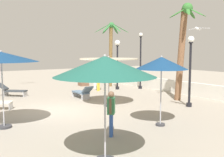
% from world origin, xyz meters
% --- Properties ---
extents(ground_plane, '(56.00, 56.00, 0.00)m').
position_xyz_m(ground_plane, '(0.00, 0.00, 0.00)').
color(ground_plane, '#9E9384').
extents(boundary_wall, '(25.20, 0.30, 0.86)m').
position_xyz_m(boundary_wall, '(0.00, 9.01, 0.43)').
color(boundary_wall, silver).
rests_on(boundary_wall, ground_plane).
extents(patio_umbrella_0, '(2.00, 2.00, 2.71)m').
position_xyz_m(patio_umbrella_0, '(4.58, 2.37, 2.42)').
color(patio_umbrella_0, '#333338').
rests_on(patio_umbrella_0, ground_plane).
extents(patio_umbrella_1, '(2.72, 2.72, 2.91)m').
position_xyz_m(patio_umbrella_1, '(1.52, -2.76, 2.65)').
color(patio_umbrella_1, '#333338').
rests_on(patio_umbrella_1, ground_plane).
extents(patio_umbrella_2, '(3.02, 3.02, 2.63)m').
position_xyz_m(patio_umbrella_2, '(0.39, 2.69, 2.38)').
color(patio_umbrella_2, '#333338').
rests_on(patio_umbrella_2, ground_plane).
extents(patio_umbrella_3, '(2.63, 2.63, 2.81)m').
position_xyz_m(patio_umbrella_3, '(6.27, -1.24, 2.49)').
color(patio_umbrella_3, '#333338').
rests_on(patio_umbrella_3, ground_plane).
extents(palm_tree_0, '(1.96, 2.02, 5.55)m').
position_xyz_m(palm_tree_0, '(1.46, 7.04, 3.37)').
color(palm_tree_0, brown).
rests_on(palm_tree_0, ground_plane).
extents(palm_tree_1, '(2.80, 2.55, 5.16)m').
position_xyz_m(palm_tree_1, '(-6.07, 7.09, 3.25)').
color(palm_tree_1, brown).
rests_on(palm_tree_1, ground_plane).
extents(lamp_post_0, '(0.30, 0.30, 4.25)m').
position_xyz_m(lamp_post_0, '(-3.75, 8.27, 2.30)').
color(lamp_post_0, black).
rests_on(lamp_post_0, ground_plane).
extents(lamp_post_1, '(0.34, 0.34, 3.65)m').
position_xyz_m(lamp_post_1, '(2.82, 6.10, 2.16)').
color(lamp_post_1, black).
rests_on(lamp_post_1, ground_plane).
extents(lamp_post_2, '(0.42, 0.42, 3.69)m').
position_xyz_m(lamp_post_2, '(-4.43, 6.59, 2.47)').
color(lamp_post_2, black).
rests_on(lamp_post_2, ground_plane).
extents(lounge_chair_1, '(1.65, 1.76, 0.83)m').
position_xyz_m(lounge_chair_1, '(-5.59, -0.81, 0.40)').
color(lounge_chair_1, '#B7B7BC').
rests_on(lounge_chair_1, ground_plane).
extents(lounge_chair_2, '(1.88, 0.55, 0.84)m').
position_xyz_m(lounge_chair_2, '(-2.43, 2.59, 0.40)').
color(lounge_chair_2, '#B7B7BC').
rests_on(lounge_chair_2, ground_plane).
extents(guest_0, '(0.45, 0.41, 1.55)m').
position_xyz_m(guest_0, '(4.61, 0.05, 0.93)').
color(guest_0, '#3359B2').
rests_on(guest_0, ground_plane).
extents(guest_2, '(0.37, 0.51, 1.70)m').
position_xyz_m(guest_2, '(-4.52, 4.97, 1.03)').
color(guest_2, gold).
rests_on(guest_2, ground_plane).
extents(guest_3, '(0.56, 0.27, 1.57)m').
position_xyz_m(guest_3, '(-5.73, 5.38, 0.95)').
color(guest_3, silver).
rests_on(guest_3, ground_plane).
extents(seagull_1, '(1.08, 0.38, 0.14)m').
position_xyz_m(seagull_1, '(4.25, 4.85, 3.86)').
color(seagull_1, white).
extents(planter, '(0.70, 0.70, 0.85)m').
position_xyz_m(planter, '(-7.68, 5.41, 0.38)').
color(planter, brown).
rests_on(planter, ground_plane).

